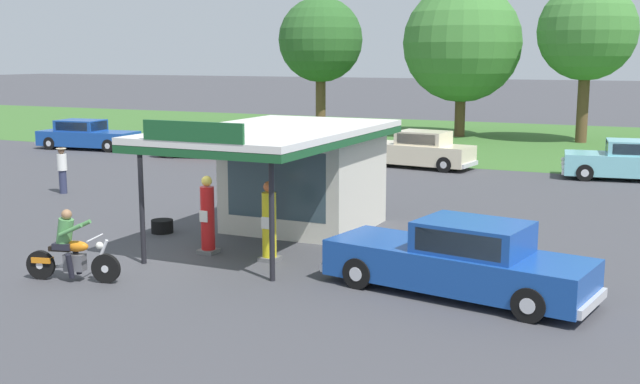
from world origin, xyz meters
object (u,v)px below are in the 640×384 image
object	(u,v)px
motorcycle_with_rider	(71,252)
bystander_admiring_sedan	(62,169)
parked_car_back_row_centre_left	(87,136)
featured_classic_sedan	(459,261)
spare_tire_stack	(162,226)
parked_car_back_row_centre	(418,151)
parked_car_back_row_far_right	(630,162)
parked_car_back_row_left	(210,142)
gas_pump_nearside	(208,218)
gas_pump_offside	(269,225)

from	to	relation	value
motorcycle_with_rider	bystander_admiring_sedan	xyz separation A→B (m)	(-7.93, 8.29, 0.22)
bystander_admiring_sedan	parked_car_back_row_centre_left	bearing A→B (deg)	127.79
featured_classic_sedan	spare_tire_stack	world-z (taller)	featured_classic_sedan
spare_tire_stack	bystander_admiring_sedan	bearing A→B (deg)	152.20
parked_car_back_row_centre_left	bystander_admiring_sedan	bearing A→B (deg)	-52.21
parked_car_back_row_centre	motorcycle_with_rider	bearing A→B (deg)	-94.33
parked_car_back_row_far_right	parked_car_back_row_left	xyz separation A→B (m)	(-18.78, -0.97, 0.01)
parked_car_back_row_centre	featured_classic_sedan	bearing A→B (deg)	-69.78
parked_car_back_row_left	bystander_admiring_sedan	world-z (taller)	bystander_admiring_sedan
parked_car_back_row_far_right	bystander_admiring_sedan	xyz separation A→B (m)	(-18.01, -11.71, 0.15)
gas_pump_nearside	motorcycle_with_rider	bearing A→B (deg)	-112.76
gas_pump_offside	gas_pump_nearside	bearing A→B (deg)	180.00
motorcycle_with_rider	parked_car_back_row_centre	world-z (taller)	parked_car_back_row_centre
gas_pump_nearside	bystander_admiring_sedan	distance (m)	10.57
motorcycle_with_rider	parked_car_back_row_centre	distance (m)	19.85
parked_car_back_row_far_right	parked_car_back_row_centre_left	size ratio (longest dim) A/B	0.94
gas_pump_offside	featured_classic_sedan	size ratio (longest dim) A/B	0.33
gas_pump_offside	motorcycle_with_rider	distance (m)	4.50
parked_car_back_row_left	parked_car_back_row_far_right	bearing A→B (deg)	2.97
gas_pump_nearside	bystander_admiring_sedan	bearing A→B (deg)	151.62
gas_pump_offside	parked_car_back_row_left	distance (m)	19.68
parked_car_back_row_centre_left	spare_tire_stack	xyz separation A→B (m)	(15.26, -14.41, -0.52)
featured_classic_sedan	gas_pump_offside	bearing A→B (deg)	171.73
featured_classic_sedan	parked_car_back_row_centre_left	size ratio (longest dim) A/B	1.04
spare_tire_stack	motorcycle_with_rider	bearing A→B (deg)	-77.67
featured_classic_sedan	bystander_admiring_sedan	bearing A→B (deg)	160.08
motorcycle_with_rider	bystander_admiring_sedan	world-z (taller)	bystander_admiring_sedan
gas_pump_nearside	motorcycle_with_rider	size ratio (longest dim) A/B	0.91
gas_pump_offside	featured_classic_sedan	distance (m)	4.81
parked_car_back_row_centre	parked_car_back_row_left	xyz separation A→B (m)	(-10.20, -0.77, -0.01)
motorcycle_with_rider	parked_car_back_row_centre	xyz separation A→B (m)	(1.50, 19.80, 0.08)
parked_car_back_row_centre	parked_car_back_row_left	size ratio (longest dim) A/B	0.98
parked_car_back_row_centre_left	spare_tire_stack	bearing A→B (deg)	-43.36
parked_car_back_row_left	bystander_admiring_sedan	bearing A→B (deg)	-85.90
gas_pump_offside	featured_classic_sedan	bearing A→B (deg)	-8.27
parked_car_back_row_centre_left	bystander_admiring_sedan	xyz separation A→B (m)	(8.35, -10.77, 0.18)
motorcycle_with_rider	spare_tire_stack	xyz separation A→B (m)	(-1.02, 4.65, -0.47)
parked_car_back_row_centre	parked_car_back_row_left	distance (m)	10.23
gas_pump_offside	parked_car_back_row_centre_left	xyz separation A→B (m)	(-19.36, 15.79, -0.18)
parked_car_back_row_left	parked_car_back_row_centre_left	bearing A→B (deg)	179.78
featured_classic_sedan	parked_car_back_row_centre_left	distance (m)	29.21
parked_car_back_row_centre	spare_tire_stack	xyz separation A→B (m)	(-2.51, -15.15, -0.55)
gas_pump_offside	parked_car_back_row_far_right	distance (m)	18.14
gas_pump_nearside	parked_car_back_row_left	distance (m)	18.71
parked_car_back_row_left	motorcycle_with_rider	bearing A→B (deg)	-65.43
gas_pump_offside	parked_car_back_row_centre	bearing A→B (deg)	95.48
gas_pump_offside	spare_tire_stack	size ratio (longest dim) A/B	3.20
bystander_admiring_sedan	parked_car_back_row_centre	bearing A→B (deg)	50.67
parked_car_back_row_far_right	featured_classic_sedan	bearing A→B (deg)	-97.32
parked_car_back_row_centre_left	spare_tire_stack	world-z (taller)	parked_car_back_row_centre_left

